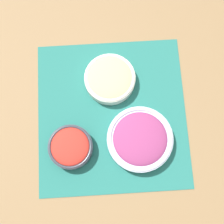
{
  "coord_description": "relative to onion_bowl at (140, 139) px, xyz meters",
  "views": [
    {
      "loc": [
        0.22,
        -0.01,
        0.97
      ],
      "look_at": [
        0.0,
        0.0,
        0.03
      ],
      "focal_mm": 50.0,
      "sensor_mm": 36.0,
      "label": 1
    }
  ],
  "objects": [
    {
      "name": "placemat",
      "position": [
        -0.09,
        -0.08,
        -0.03
      ],
      "size": [
        0.49,
        0.47,
        0.0
      ],
      "color": "#236B60",
      "rests_on": "ground_plane"
    },
    {
      "name": "cucumber_bowl",
      "position": [
        -0.2,
        -0.08,
        -0.0
      ],
      "size": [
        0.16,
        0.16,
        0.05
      ],
      "color": "silver",
      "rests_on": "placemat"
    },
    {
      "name": "onion_bowl",
      "position": [
        0.0,
        0.0,
        0.0
      ],
      "size": [
        0.2,
        0.2,
        0.06
      ],
      "color": "silver",
      "rests_on": "placemat"
    },
    {
      "name": "tomato_bowl",
      "position": [
        0.01,
        -0.21,
        0.0
      ],
      "size": [
        0.13,
        0.13,
        0.06
      ],
      "color": "#333842",
      "rests_on": "placemat"
    },
    {
      "name": "ground_plane",
      "position": [
        -0.09,
        -0.08,
        -0.03
      ],
      "size": [
        3.0,
        3.0,
        0.0
      ],
      "primitive_type": "plane",
      "color": "olive"
    }
  ]
}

